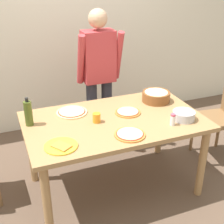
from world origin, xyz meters
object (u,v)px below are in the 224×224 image
at_px(pizza_cooked_on_tray, 128,112).
at_px(olive_oil_bottle, 28,113).
at_px(popcorn_bowl, 156,96).
at_px(salt_shaker, 173,120).
at_px(cup_orange, 97,118).
at_px(dining_table, 114,128).
at_px(chair_wooden_right, 223,113).
at_px(plate_with_slice, 61,146).
at_px(mixing_bowl_steel, 184,115).
at_px(person_cook, 99,73).
at_px(pizza_raw_on_board, 72,112).
at_px(pizza_second_cooked, 130,134).

height_order(pizza_cooked_on_tray, olive_oil_bottle, olive_oil_bottle).
distance_m(popcorn_bowl, salt_shaker, 0.52).
bearing_deg(pizza_cooked_on_tray, cup_orange, -168.61).
bearing_deg(salt_shaker, dining_table, 146.18).
xyz_separation_m(chair_wooden_right, plate_with_slice, (-1.87, -0.37, 0.23)).
xyz_separation_m(mixing_bowl_steel, olive_oil_bottle, (-1.30, 0.40, 0.07)).
distance_m(person_cook, chair_wooden_right, 1.43).
relative_size(dining_table, salt_shaker, 15.09).
height_order(chair_wooden_right, pizza_raw_on_board, chair_wooden_right).
xyz_separation_m(popcorn_bowl, mixing_bowl_steel, (0.03, -0.45, -0.02)).
xyz_separation_m(person_cook, pizza_raw_on_board, (-0.45, -0.49, -0.17)).
bearing_deg(cup_orange, popcorn_bowl, 16.60).
relative_size(dining_table, olive_oil_bottle, 6.25).
bearing_deg(olive_oil_bottle, chair_wooden_right, -2.35).
bearing_deg(pizza_second_cooked, plate_with_slice, 176.79).
distance_m(plate_with_slice, mixing_bowl_steel, 1.13).
distance_m(plate_with_slice, salt_shaker, 0.98).
relative_size(chair_wooden_right, olive_oil_bottle, 3.71).
bearing_deg(salt_shaker, pizza_raw_on_board, 143.50).
relative_size(person_cook, chair_wooden_right, 1.71).
relative_size(pizza_cooked_on_tray, mixing_bowl_steel, 1.20).
height_order(dining_table, popcorn_bowl, popcorn_bowl).
relative_size(dining_table, person_cook, 0.99).
bearing_deg(plate_with_slice, popcorn_bowl, 24.50).
bearing_deg(olive_oil_bottle, pizza_raw_on_board, 13.37).
distance_m(dining_table, cup_orange, 0.21).
xyz_separation_m(pizza_cooked_on_tray, plate_with_slice, (-0.72, -0.36, -0.00)).
height_order(popcorn_bowl, salt_shaker, popcorn_bowl).
bearing_deg(plate_with_slice, mixing_bowl_steel, 2.47).
distance_m(pizza_cooked_on_tray, olive_oil_bottle, 0.90).
bearing_deg(pizza_cooked_on_tray, plate_with_slice, -153.73).
relative_size(plate_with_slice, cup_orange, 3.06).
xyz_separation_m(person_cook, salt_shaker, (0.30, -1.04, -0.13)).
distance_m(olive_oil_bottle, cup_orange, 0.59).
bearing_deg(pizza_raw_on_board, dining_table, -39.83).
bearing_deg(mixing_bowl_steel, pizza_cooked_on_tray, 143.18).
height_order(dining_table, mixing_bowl_steel, mixing_bowl_steel).
bearing_deg(salt_shaker, pizza_second_cooked, -176.51).
xyz_separation_m(pizza_cooked_on_tray, mixing_bowl_steel, (0.41, -0.31, 0.03)).
bearing_deg(olive_oil_bottle, salt_shaker, -21.75).
bearing_deg(salt_shaker, cup_orange, 153.58).
relative_size(pizza_raw_on_board, pizza_second_cooked, 1.13).
distance_m(popcorn_bowl, olive_oil_bottle, 1.27).
distance_m(plate_with_slice, cup_orange, 0.49).
bearing_deg(pizza_second_cooked, olive_oil_bottle, 146.59).
distance_m(pizza_cooked_on_tray, cup_orange, 0.34).
distance_m(dining_table, mixing_bowl_steel, 0.64).
distance_m(person_cook, mixing_bowl_steel, 1.10).
height_order(person_cook, olive_oil_bottle, person_cook).
xyz_separation_m(person_cook, popcorn_bowl, (0.42, -0.54, -0.12)).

